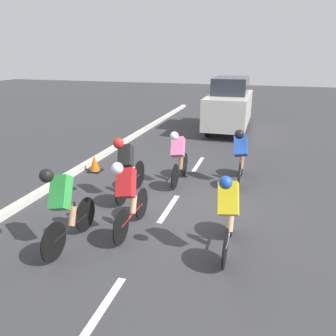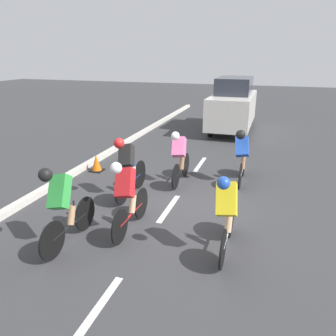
{
  "view_description": "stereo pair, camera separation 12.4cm",
  "coord_description": "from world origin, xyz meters",
  "px_view_note": "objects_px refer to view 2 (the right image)",
  "views": [
    {
      "loc": [
        -1.87,
        6.62,
        3.27
      ],
      "look_at": [
        0.02,
        0.33,
        0.95
      ],
      "focal_mm": 35.0,
      "sensor_mm": 36.0,
      "label": 1
    },
    {
      "loc": [
        -1.99,
        6.58,
        3.27
      ],
      "look_at": [
        0.02,
        0.33,
        0.95
      ],
      "focal_mm": 35.0,
      "sensor_mm": 36.0,
      "label": 2
    }
  ],
  "objects_px": {
    "cyclist_blue": "(242,154)",
    "cyclist_green": "(62,203)",
    "traffic_cone": "(96,163)",
    "cyclist_yellow": "(227,212)",
    "cyclist_black": "(128,165)",
    "cyclist_red": "(127,194)",
    "support_car": "(233,105)",
    "cyclist_pink": "(180,156)"
  },
  "relations": [
    {
      "from": "cyclist_pink",
      "to": "cyclist_black",
      "type": "xyz_separation_m",
      "value": [
        0.92,
        1.2,
        0.04
      ]
    },
    {
      "from": "cyclist_pink",
      "to": "cyclist_yellow",
      "type": "relative_size",
      "value": 0.98
    },
    {
      "from": "cyclist_pink",
      "to": "cyclist_yellow",
      "type": "xyz_separation_m",
      "value": [
        -1.63,
        2.85,
        0.02
      ]
    },
    {
      "from": "cyclist_red",
      "to": "cyclist_yellow",
      "type": "bearing_deg",
      "value": 175.23
    },
    {
      "from": "cyclist_blue",
      "to": "cyclist_red",
      "type": "distance_m",
      "value": 3.66
    },
    {
      "from": "cyclist_pink",
      "to": "support_car",
      "type": "xyz_separation_m",
      "value": [
        -0.5,
        -6.64,
        0.38
      ]
    },
    {
      "from": "cyclist_pink",
      "to": "cyclist_red",
      "type": "xyz_separation_m",
      "value": [
        0.26,
        2.69,
        0.02
      ]
    },
    {
      "from": "cyclist_blue",
      "to": "cyclist_red",
      "type": "relative_size",
      "value": 0.98
    },
    {
      "from": "cyclist_red",
      "to": "cyclist_green",
      "type": "bearing_deg",
      "value": 42.33
    },
    {
      "from": "cyclist_blue",
      "to": "support_car",
      "type": "height_order",
      "value": "support_car"
    },
    {
      "from": "cyclist_yellow",
      "to": "traffic_cone",
      "type": "bearing_deg",
      "value": -35.71
    },
    {
      "from": "cyclist_green",
      "to": "cyclist_black",
      "type": "bearing_deg",
      "value": -94.94
    },
    {
      "from": "cyclist_pink",
      "to": "traffic_cone",
      "type": "height_order",
      "value": "cyclist_pink"
    },
    {
      "from": "cyclist_black",
      "to": "cyclist_green",
      "type": "bearing_deg",
      "value": 85.06
    },
    {
      "from": "cyclist_green",
      "to": "cyclist_red",
      "type": "distance_m",
      "value": 1.16
    },
    {
      "from": "cyclist_green",
      "to": "traffic_cone",
      "type": "distance_m",
      "value": 3.94
    },
    {
      "from": "cyclist_black",
      "to": "traffic_cone",
      "type": "xyz_separation_m",
      "value": [
        1.63,
        -1.35,
        -0.55
      ]
    },
    {
      "from": "cyclist_pink",
      "to": "cyclist_yellow",
      "type": "distance_m",
      "value": 3.28
    },
    {
      "from": "cyclist_yellow",
      "to": "cyclist_blue",
      "type": "relative_size",
      "value": 1.02
    },
    {
      "from": "cyclist_yellow",
      "to": "cyclist_blue",
      "type": "bearing_deg",
      "value": -88.45
    },
    {
      "from": "traffic_cone",
      "to": "cyclist_yellow",
      "type": "bearing_deg",
      "value": 144.29
    },
    {
      "from": "cyclist_black",
      "to": "cyclist_red",
      "type": "height_order",
      "value": "cyclist_black"
    },
    {
      "from": "cyclist_yellow",
      "to": "support_car",
      "type": "bearing_deg",
      "value": -83.23
    },
    {
      "from": "cyclist_red",
      "to": "support_car",
      "type": "xyz_separation_m",
      "value": [
        -0.76,
        -9.34,
        0.36
      ]
    },
    {
      "from": "cyclist_blue",
      "to": "cyclist_red",
      "type": "height_order",
      "value": "cyclist_blue"
    },
    {
      "from": "cyclist_yellow",
      "to": "cyclist_black",
      "type": "bearing_deg",
      "value": -33.01
    },
    {
      "from": "cyclist_red",
      "to": "traffic_cone",
      "type": "height_order",
      "value": "cyclist_red"
    },
    {
      "from": "cyclist_blue",
      "to": "cyclist_green",
      "type": "height_order",
      "value": "cyclist_green"
    },
    {
      "from": "cyclist_yellow",
      "to": "cyclist_green",
      "type": "bearing_deg",
      "value": 12.84
    },
    {
      "from": "cyclist_yellow",
      "to": "cyclist_green",
      "type": "relative_size",
      "value": 0.99
    },
    {
      "from": "cyclist_blue",
      "to": "cyclist_red",
      "type": "xyz_separation_m",
      "value": [
        1.79,
        3.19,
        -0.02
      ]
    },
    {
      "from": "cyclist_blue",
      "to": "cyclist_yellow",
      "type": "bearing_deg",
      "value": 91.55
    },
    {
      "from": "cyclist_black",
      "to": "support_car",
      "type": "xyz_separation_m",
      "value": [
        -1.42,
        -7.84,
        0.34
      ]
    },
    {
      "from": "cyclist_red",
      "to": "traffic_cone",
      "type": "distance_m",
      "value": 3.69
    },
    {
      "from": "cyclist_black",
      "to": "cyclist_yellow",
      "type": "distance_m",
      "value": 3.04
    },
    {
      "from": "cyclist_yellow",
      "to": "cyclist_red",
      "type": "xyz_separation_m",
      "value": [
        1.88,
        -0.16,
        -0.0
      ]
    },
    {
      "from": "cyclist_pink",
      "to": "support_car",
      "type": "distance_m",
      "value": 6.67
    },
    {
      "from": "support_car",
      "to": "cyclist_yellow",
      "type": "bearing_deg",
      "value": 96.77
    },
    {
      "from": "cyclist_blue",
      "to": "cyclist_green",
      "type": "xyz_separation_m",
      "value": [
        2.65,
        3.98,
        0.02
      ]
    },
    {
      "from": "cyclist_red",
      "to": "support_car",
      "type": "height_order",
      "value": "support_car"
    },
    {
      "from": "cyclist_black",
      "to": "cyclist_red",
      "type": "xyz_separation_m",
      "value": [
        -0.66,
        1.5,
        -0.01
      ]
    },
    {
      "from": "cyclist_green",
      "to": "cyclist_red",
      "type": "relative_size",
      "value": 1.01
    }
  ]
}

